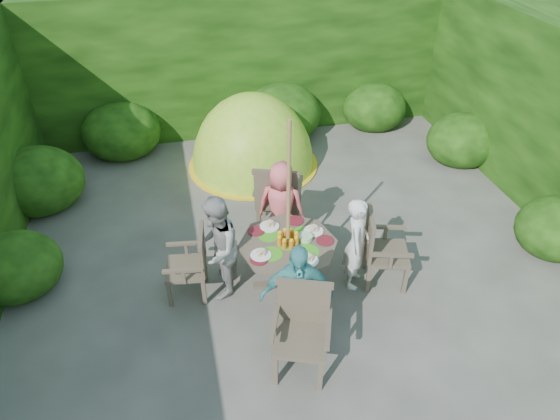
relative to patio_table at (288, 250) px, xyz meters
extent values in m
plane|color=#47443F|center=(0.22, 0.51, -0.56)|extent=(60.00, 60.00, 0.00)
cube|color=black|center=(0.22, 4.51, 0.69)|extent=(9.00, 1.00, 2.50)
cylinder|color=#3F3629|center=(0.00, 0.00, -0.25)|extent=(0.11, 0.11, 0.63)
cube|color=#3F3629|center=(0.00, 0.00, -0.53)|extent=(0.84, 0.20, 0.06)
cube|color=#3F3629|center=(0.00, 0.00, -0.53)|extent=(0.20, 0.84, 0.06)
cylinder|color=#3F3629|center=(0.00, 0.00, 0.09)|extent=(1.29, 1.29, 0.04)
cylinder|color=#3FA31C|center=(-0.23, -0.14, 0.11)|extent=(0.26, 0.26, 0.00)
cylinder|color=#3FA31C|center=(0.18, -0.19, 0.11)|extent=(0.26, 0.26, 0.00)
cylinder|color=#3FA31C|center=(-0.18, 0.19, 0.11)|extent=(0.26, 0.26, 0.00)
cylinder|color=#3FA31C|center=(0.22, 0.14, 0.11)|extent=(0.26, 0.26, 0.00)
cylinder|color=#3FA31C|center=(0.00, 0.00, 0.11)|extent=(0.26, 0.26, 0.00)
cylinder|color=white|center=(0.34, 0.14, 0.11)|extent=(0.23, 0.23, 0.01)
cylinder|color=white|center=(-0.14, 0.34, 0.11)|extent=(0.23, 0.23, 0.01)
cylinder|color=white|center=(-0.35, -0.14, 0.11)|extent=(0.23, 0.23, 0.01)
cylinder|color=white|center=(0.14, -0.34, 0.11)|extent=(0.23, 0.23, 0.01)
cylinder|color=#B40C1A|center=(0.42, -0.06, 0.11)|extent=(0.20, 0.20, 0.01)
cylinder|color=#B40C1A|center=(0.18, 0.38, 0.11)|extent=(0.20, 0.20, 0.01)
cylinder|color=#B40C1A|center=(-0.31, 0.29, 0.11)|extent=(0.20, 0.20, 0.01)
cylinder|color=#B40C1A|center=(-0.38, -0.20, 0.11)|extent=(0.20, 0.20, 0.01)
cylinder|color=#B40C1A|center=(0.07, -0.42, 0.11)|extent=(0.20, 0.20, 0.01)
cylinder|color=green|center=(0.20, 0.02, 0.14)|extent=(0.17, 0.17, 0.06)
cylinder|color=olive|center=(0.00, 0.00, 0.54)|extent=(0.05, 0.05, 2.20)
cube|color=#3F3629|center=(1.17, -0.16, -0.14)|extent=(0.61, 0.62, 0.05)
cube|color=#3F3629|center=(1.31, -0.42, -0.36)|extent=(0.06, 0.06, 0.41)
cube|color=#3F3629|center=(1.43, -0.01, -0.36)|extent=(0.06, 0.06, 0.41)
cube|color=#3F3629|center=(0.90, -0.31, -0.36)|extent=(0.06, 0.06, 0.41)
cube|color=#3F3629|center=(1.02, 0.11, -0.36)|extent=(0.06, 0.06, 0.41)
cube|color=#3F3629|center=(0.94, -0.09, 0.12)|extent=(0.18, 0.50, 0.49)
cube|color=#3F3629|center=(1.10, -0.40, 0.05)|extent=(0.48, 0.18, 0.04)
cube|color=#3F3629|center=(1.24, 0.09, 0.05)|extent=(0.48, 0.18, 0.04)
cube|color=#3F3629|center=(-1.17, 0.16, -0.18)|extent=(0.51, 0.52, 0.04)
cube|color=#3F3629|center=(-1.34, 0.38, -0.37)|extent=(0.05, 0.05, 0.37)
cube|color=#3F3629|center=(-1.39, -0.01, -0.37)|extent=(0.05, 0.05, 0.37)
cube|color=#3F3629|center=(-0.95, 0.32, -0.37)|extent=(0.05, 0.05, 0.37)
cube|color=#3F3629|center=(-1.01, -0.06, -0.37)|extent=(0.05, 0.05, 0.37)
cube|color=#3F3629|center=(-0.96, 0.13, 0.06)|extent=(0.10, 0.46, 0.45)
cube|color=#3F3629|center=(-1.14, 0.39, 0.00)|extent=(0.45, 0.11, 0.04)
cube|color=#3F3629|center=(-1.21, -0.07, 0.00)|extent=(0.45, 0.11, 0.04)
cube|color=#3F3629|center=(0.15, 1.17, -0.10)|extent=(0.71, 0.70, 0.05)
cube|color=#3F3629|center=(0.46, 1.31, -0.34)|extent=(0.07, 0.07, 0.45)
cube|color=#3F3629|center=(0.01, 1.47, -0.34)|extent=(0.07, 0.07, 0.45)
cube|color=#3F3629|center=(0.30, 0.87, -0.34)|extent=(0.07, 0.07, 0.45)
cube|color=#3F3629|center=(-0.15, 1.03, -0.34)|extent=(0.07, 0.07, 0.45)
cube|color=#3F3629|center=(0.07, 0.93, 0.19)|extent=(0.54, 0.23, 0.54)
cube|color=#3F3629|center=(0.42, 1.07, 0.12)|extent=(0.23, 0.52, 0.04)
cube|color=#3F3629|center=(-0.11, 1.26, 0.12)|extent=(0.23, 0.52, 0.04)
cube|color=#3F3629|center=(-0.16, -1.17, -0.14)|extent=(0.66, 0.65, 0.05)
cube|color=#3F3629|center=(-0.44, -1.30, -0.35)|extent=(0.06, 0.06, 0.42)
cube|color=#3F3629|center=(-0.04, -1.45, -0.35)|extent=(0.06, 0.06, 0.42)
cube|color=#3F3629|center=(-0.29, -0.89, -0.35)|extent=(0.06, 0.06, 0.42)
cube|color=#3F3629|center=(0.12, -1.04, -0.35)|extent=(0.06, 0.06, 0.42)
cube|color=#3F3629|center=(-0.08, -0.95, 0.13)|extent=(0.50, 0.22, 0.50)
cube|color=#3F3629|center=(-0.40, -1.08, 0.06)|extent=(0.22, 0.48, 0.04)
cube|color=#3F3629|center=(0.08, -1.26, 0.06)|extent=(0.22, 0.48, 0.04)
imported|color=silver|center=(0.79, -0.11, 0.04)|extent=(0.45, 0.52, 1.20)
imported|color=gray|center=(-0.80, 0.11, 0.09)|extent=(0.65, 0.75, 1.31)
imported|color=#DA5A62|center=(0.10, 0.79, 0.06)|extent=(0.71, 0.61, 1.23)
imported|color=teal|center=(-0.11, -0.79, 0.08)|extent=(0.78, 0.40, 1.28)
ellipsoid|color=#86BB24|center=(0.12, 2.91, -0.56)|extent=(2.26, 2.26, 2.45)
ellipsoid|color=black|center=(0.02, 2.22, -0.56)|extent=(0.73, 0.45, 0.84)
cylinder|color=yellow|center=(0.12, 2.91, -0.55)|extent=(2.15, 2.15, 0.03)
camera|label=1|loc=(-1.08, -4.22, 3.73)|focal=32.00mm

